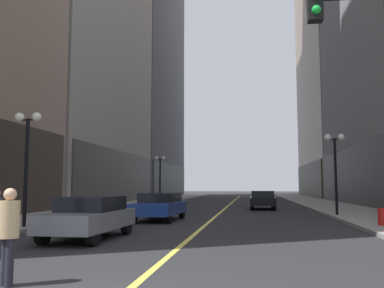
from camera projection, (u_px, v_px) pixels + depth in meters
ground_plane at (230, 204)px, 39.37m from camera, size 200.00×200.00×0.00m
sidewalk_left at (145, 203)px, 40.51m from camera, size 4.50×78.00×0.15m
sidewalk_right at (321, 204)px, 38.23m from camera, size 4.50×78.00×0.15m
lane_centre_stripe at (230, 204)px, 39.37m from camera, size 0.16×70.00×0.01m
building_left_far at (138, 23)px, 69.08m from camera, size 11.60×26.00×56.93m
car_grey at (90, 216)px, 13.18m from camera, size 1.84×4.18×1.32m
car_blue at (160, 205)px, 20.34m from camera, size 2.00×4.41×1.32m
car_black at (263, 199)px, 30.24m from camera, size 1.82×4.77×1.32m
pedestrian_in_tan_trench at (9, 229)px, 7.02m from camera, size 0.48×0.48×1.61m
street_lamp_left_near at (27, 143)px, 15.82m from camera, size 1.06×0.36×4.43m
street_lamp_left_far at (160, 169)px, 38.93m from camera, size 1.06×0.36×4.43m
street_lamp_right_mid at (335, 156)px, 22.35m from camera, size 1.06×0.36×4.43m
fire_hydrant_right at (382, 219)px, 16.09m from camera, size 0.28×0.28×0.80m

